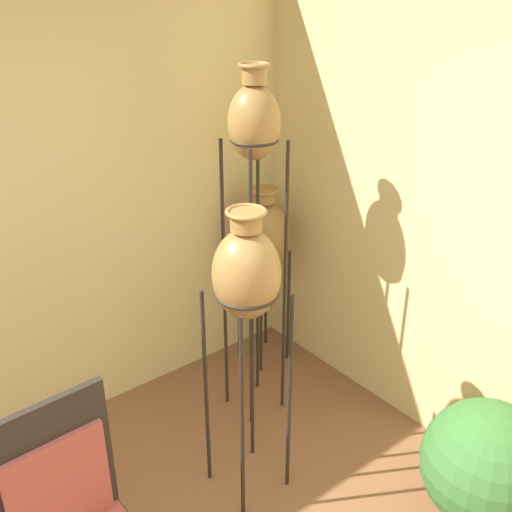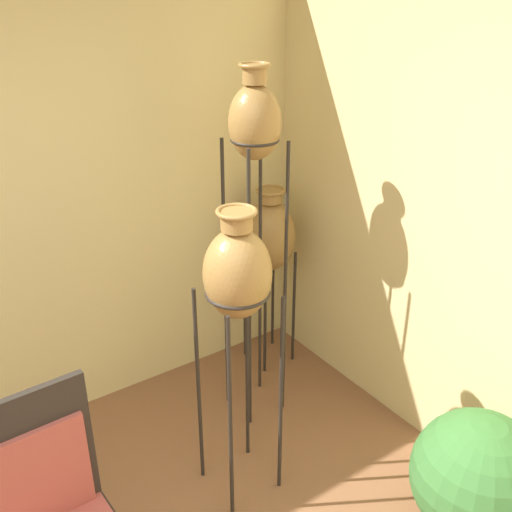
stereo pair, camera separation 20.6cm
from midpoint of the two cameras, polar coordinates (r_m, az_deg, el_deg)
The scene contains 4 objects.
vase_stand_tall at distance 3.12m, azimuth -2.09°, elevation 11.42°, with size 0.27×0.27×2.08m.
vase_stand_medium at distance 2.70m, azimuth -3.09°, elevation -2.07°, with size 0.32×0.32×1.57m.
vase_stand_short at distance 3.87m, azimuth -0.76°, elevation 1.90°, with size 0.33×0.33×1.26m.
potted_plant at distance 3.12m, azimuth 19.23°, elevation -18.61°, with size 0.62×0.62×0.72m.
Camera 1 is at (-0.39, -0.82, 2.50)m, focal length 42.00 mm.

